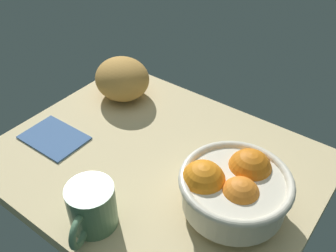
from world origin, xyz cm
name	(u,v)px	position (x,y,z in cm)	size (l,w,h in cm)	color
ground_plane	(156,164)	(0.00, 0.00, -1.50)	(68.13, 53.77, 3.00)	#D3BC89
fruit_bowl	(233,187)	(19.70, -2.49, 6.10)	(20.39, 20.39, 11.20)	beige
bread_loaf	(122,79)	(-22.27, 14.16, 5.32)	(14.96, 13.77, 10.65)	#C48E44
napkin_folded	(54,137)	(-23.18, -8.77, 0.45)	(14.43, 10.31, 0.90)	#456699
mug	(91,208)	(1.56, -20.15, 4.41)	(8.63, 12.44, 8.81)	#537D5B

